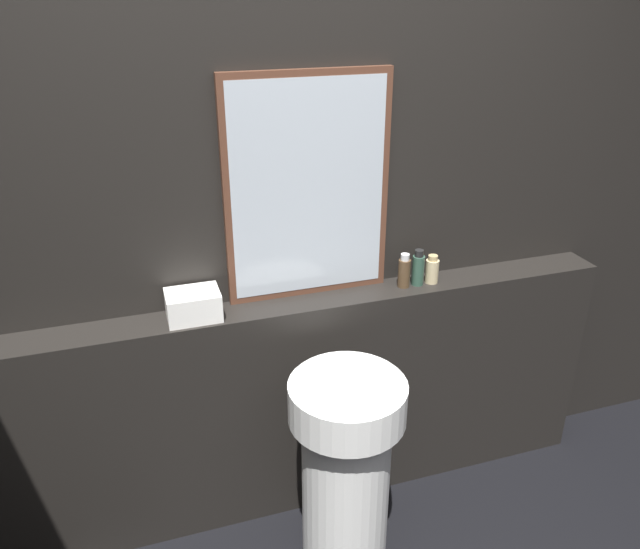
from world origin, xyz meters
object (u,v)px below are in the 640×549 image
object	(u,v)px
pedestal_sink	(346,468)
conditioner_bottle	(418,269)
lotion_bottle	(432,270)
shampoo_bottle	(404,272)
mirror	(308,189)
towel_stack	(193,305)

from	to	relation	value
pedestal_sink	conditioner_bottle	xyz separation A→B (m)	(0.45, 0.40, 0.58)
pedestal_sink	lotion_bottle	bearing A→B (deg)	37.87
shampoo_bottle	conditioner_bottle	distance (m)	0.06
mirror	towel_stack	world-z (taller)	mirror
shampoo_bottle	lotion_bottle	world-z (taller)	shampoo_bottle
towel_stack	shampoo_bottle	world-z (taller)	shampoo_bottle
pedestal_sink	conditioner_bottle	bearing A→B (deg)	41.64
mirror	conditioner_bottle	xyz separation A→B (m)	(0.44, -0.07, -0.36)
pedestal_sink	mirror	bearing A→B (deg)	89.52
shampoo_bottle	lotion_bottle	xyz separation A→B (m)	(0.13, 0.00, -0.01)
mirror	lotion_bottle	world-z (taller)	mirror
pedestal_sink	towel_stack	distance (m)	0.83
towel_stack	pedestal_sink	bearing A→B (deg)	-40.84
pedestal_sink	towel_stack	size ratio (longest dim) A/B	4.42
pedestal_sink	mirror	distance (m)	1.04
lotion_bottle	towel_stack	bearing A→B (deg)	180.00
pedestal_sink	towel_stack	bearing A→B (deg)	139.16
mirror	towel_stack	bearing A→B (deg)	-171.73
pedestal_sink	towel_stack	world-z (taller)	towel_stack
mirror	shampoo_bottle	xyz separation A→B (m)	(0.38, -0.07, -0.36)
towel_stack	lotion_bottle	world-z (taller)	lotion_bottle
mirror	conditioner_bottle	size ratio (longest dim) A/B	5.63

